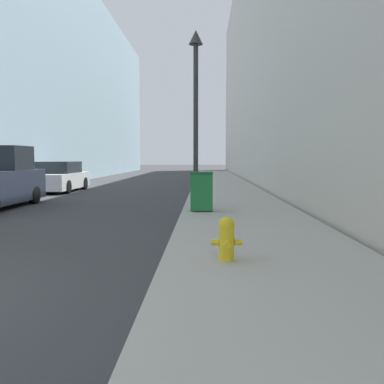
% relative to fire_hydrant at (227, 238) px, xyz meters
% --- Properties ---
extents(sidewalk_right, '(3.51, 60.00, 0.12)m').
position_rel_fire_hydrant_xyz_m(sidewalk_right, '(0.75, 15.59, -0.41)').
color(sidewalk_right, '#ADA89E').
rests_on(sidewalk_right, ground).
extents(building_right_stone, '(12.00, 60.00, 18.59)m').
position_rel_fire_hydrant_xyz_m(building_right_stone, '(8.61, 23.59, 8.83)').
color(building_right_stone, beige).
rests_on(building_right_stone, ground).
extents(fire_hydrant, '(0.47, 0.36, 0.67)m').
position_rel_fire_hydrant_xyz_m(fire_hydrant, '(0.00, 0.00, 0.00)').
color(fire_hydrant, yellow).
rests_on(fire_hydrant, sidewalk_right).
extents(trash_bin, '(0.66, 0.59, 1.15)m').
position_rel_fire_hydrant_xyz_m(trash_bin, '(-0.42, 6.07, 0.24)').
color(trash_bin, '#1E7538').
rests_on(trash_bin, sidewalk_right).
extents(lamppost, '(0.47, 0.47, 5.79)m').
position_rel_fire_hydrant_xyz_m(lamppost, '(-0.64, 8.14, 3.20)').
color(lamppost, '#2D332D').
rests_on(lamppost, sidewalk_right).
extents(parked_sedan_near, '(1.90, 4.69, 1.49)m').
position_rel_fire_hydrant_xyz_m(parked_sedan_near, '(-7.61, 14.76, 0.22)').
color(parked_sedan_near, silver).
rests_on(parked_sedan_near, ground).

